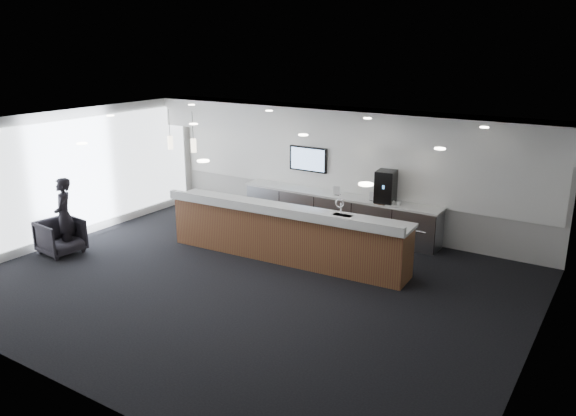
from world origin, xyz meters
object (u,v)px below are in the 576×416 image
Objects in this scene: service_counter at (285,233)px; lounge_guest at (64,216)px; armchair at (61,237)px; coffee_machine at (386,186)px.

service_counter is 3.27× the size of lounge_guest.
service_counter is 4.90m from armchair.
coffee_machine is 7.25m from armchair.
service_counter is at bearing 74.54° from lounge_guest.
service_counter is 2.62m from coffee_machine.
coffee_machine is 0.86× the size of armchair.
coffee_machine is at bearing 55.36° from service_counter.
coffee_machine is at bearing -45.68° from armchair.
lounge_guest is at bearing -5.06° from armchair.
service_counter is 7.51× the size of coffee_machine.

